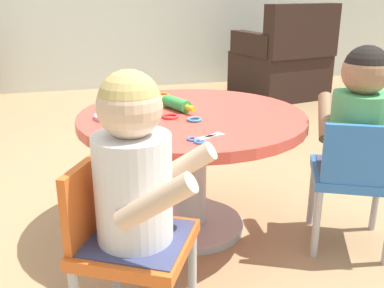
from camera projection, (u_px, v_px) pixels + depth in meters
The scene contains 15 objects.
ground_plane at pixel (192, 227), 1.93m from camera, with size 10.00×10.00×0.00m, color tan.
craft_table at pixel (192, 142), 1.80m from camera, with size 0.90×0.90×0.51m.
child_chair_left at pixel (124, 240), 1.26m from camera, with size 0.41×0.41×0.54m.
seated_child_left at pixel (134, 167), 1.18m from camera, with size 0.43×0.40×0.51m.
child_chair_right at pixel (354, 176), 1.69m from camera, with size 0.40×0.40×0.54m.
seated_child_right at pixel (360, 116), 1.65m from camera, with size 0.39×0.43×0.51m.
armchair_dark at pixel (283, 64), 4.14m from camera, with size 0.83×0.84×0.85m.
rolling_pin at pixel (176, 104), 1.81m from camera, with size 0.11×0.22×0.05m.
craft_scissors at pixel (202, 139), 1.46m from camera, with size 0.14×0.10×0.01m.
playdough_blob_0 at pixel (162, 101), 1.94m from camera, with size 0.11×0.11×0.01m, color #B2E58C.
playdough_blob_1 at pixel (115, 116), 1.71m from camera, with size 0.16×0.16×0.01m, color pink.
cookie_cutter_0 at pixel (194, 119), 1.67m from camera, with size 0.06×0.06×0.01m, color #3F99D8.
cookie_cutter_1 at pixel (170, 116), 1.71m from camera, with size 0.07×0.07×0.01m, color red.
cookie_cutter_2 at pixel (153, 109), 1.82m from camera, with size 0.05×0.05×0.01m, color #4CB259.
cookie_cutter_3 at pixel (162, 95), 2.05m from camera, with size 0.07×0.07×0.01m, color orange.
Camera 1 is at (-0.44, -1.64, 0.98)m, focal length 41.82 mm.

